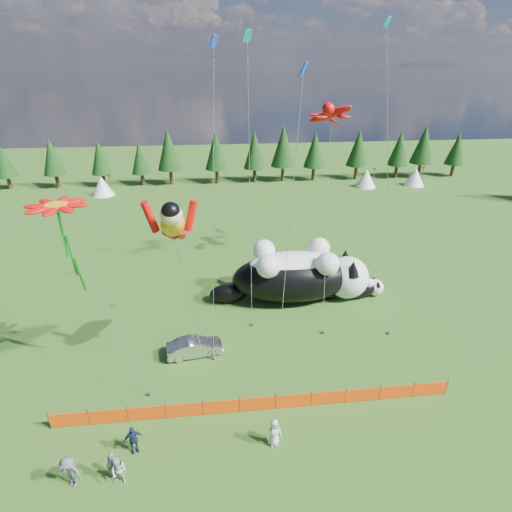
{
  "coord_description": "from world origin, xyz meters",
  "views": [
    {
      "loc": [
        -1.89,
        -19.19,
        17.36
      ],
      "look_at": [
        0.68,
        4.0,
        6.18
      ],
      "focal_mm": 28.0,
      "sensor_mm": 36.0,
      "label": 1
    }
  ],
  "objects": [
    {
      "name": "festival_tents",
      "position": [
        11.0,
        40.0,
        1.4
      ],
      "size": [
        50.0,
        3.2,
        2.8
      ],
      "primitive_type": null,
      "color": "white",
      "rests_on": "ground"
    },
    {
      "name": "superhero_kite",
      "position": [
        -4.05,
        0.52,
        9.91
      ],
      "size": [
        4.49,
        4.79,
        11.93
      ],
      "color": "#F1A10C",
      "rests_on": "ground"
    },
    {
      "name": "spectator_a",
      "position": [
        -7.05,
        -6.26,
        0.8
      ],
      "size": [
        0.66,
        0.52,
        1.6
      ],
      "primitive_type": "imported",
      "rotation": [
        0.0,
        0.0,
        -0.27
      ],
      "color": "#505054",
      "rests_on": "ground"
    },
    {
      "name": "diamond_kite_b",
      "position": [
        10.1,
        9.66,
        18.52
      ],
      "size": [
        0.94,
        7.64,
        21.13
      ],
      "color": "#0B8981",
      "rests_on": "ground"
    },
    {
      "name": "diamond_kite_c",
      "position": [
        2.32,
        0.07,
        16.0
      ],
      "size": [
        1.85,
        3.59,
        17.89
      ],
      "color": "blue",
      "rests_on": "ground"
    },
    {
      "name": "spectator_b",
      "position": [
        -6.73,
        -6.53,
        0.77
      ],
      "size": [
        0.84,
        0.64,
        1.53
      ],
      "primitive_type": "imported",
      "rotation": [
        0.0,
        0.0,
        -0.3
      ],
      "color": "beige",
      "rests_on": "ground"
    },
    {
      "name": "spectator_e",
      "position": [
        0.57,
        -5.25,
        0.8
      ],
      "size": [
        0.84,
        0.61,
        1.59
      ],
      "primitive_type": "imported",
      "rotation": [
        0.0,
        0.0,
        0.15
      ],
      "color": "beige",
      "rests_on": "ground"
    },
    {
      "name": "spectator_c",
      "position": [
        -6.37,
        -4.89,
        0.8
      ],
      "size": [
        1.05,
        0.78,
        1.6
      ],
      "primitive_type": "imported",
      "rotation": [
        0.0,
        0.0,
        0.36
      ],
      "color": "#16213D",
      "rests_on": "ground"
    },
    {
      "name": "diamond_kite_a",
      "position": [
        -1.53,
        5.44,
        17.1
      ],
      "size": [
        1.32,
        4.73,
        19.32
      ],
      "color": "blue",
      "rests_on": "ground"
    },
    {
      "name": "safety_fence",
      "position": [
        0.0,
        -3.0,
        0.5
      ],
      "size": [
        22.06,
        0.06,
        1.1
      ],
      "color": "#262626",
      "rests_on": "ground"
    },
    {
      "name": "diamond_kite_d",
      "position": [
        0.82,
        10.27,
        18.21
      ],
      "size": [
        1.11,
        5.93,
        20.15
      ],
      "color": "#0B8981",
      "rests_on": "ground"
    },
    {
      "name": "cat_small",
      "position": [
        9.53,
        8.19,
        0.89
      ],
      "size": [
        5.19,
        2.05,
        1.87
      ],
      "rotation": [
        0.0,
        0.0,
        0.06
      ],
      "color": "black",
      "rests_on": "ground"
    },
    {
      "name": "car",
      "position": [
        -3.59,
        2.2,
        0.6
      ],
      "size": [
        3.81,
        1.81,
        1.21
      ],
      "primitive_type": "imported",
      "rotation": [
        0.0,
        0.0,
        1.72
      ],
      "color": "silver",
      "rests_on": "ground"
    },
    {
      "name": "flower_kite",
      "position": [
        -9.53,
        0.4,
        10.99
      ],
      "size": [
        5.11,
        3.32,
        11.62
      ],
      "color": "red",
      "rests_on": "ground"
    },
    {
      "name": "ground",
      "position": [
        0.0,
        0.0,
        0.0
      ],
      "size": [
        160.0,
        160.0,
        0.0
      ],
      "primitive_type": "plane",
      "color": "#153D0B",
      "rests_on": "ground"
    },
    {
      "name": "cat_large",
      "position": [
        4.69,
        8.46,
        2.23
      ],
      "size": [
        12.97,
        4.71,
        4.69
      ],
      "rotation": [
        0.0,
        0.0,
        -0.02
      ],
      "color": "black",
      "rests_on": "ground"
    },
    {
      "name": "gecko_kite",
      "position": [
        7.87,
        14.19,
        13.73
      ],
      "size": [
        6.23,
        14.25,
        17.45
      ],
      "color": "red",
      "rests_on": "ground"
    },
    {
      "name": "tree_line",
      "position": [
        0.0,
        45.0,
        4.0
      ],
      "size": [
        90.0,
        4.0,
        8.0
      ],
      "primitive_type": null,
      "color": "black",
      "rests_on": "ground"
    },
    {
      "name": "spectator_d",
      "position": [
        -8.9,
        -6.41,
        0.87
      ],
      "size": [
        1.26,
        0.93,
        1.75
      ],
      "primitive_type": "imported",
      "rotation": [
        0.0,
        0.0,
        -0.34
      ],
      "color": "#505054",
      "rests_on": "ground"
    }
  ]
}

